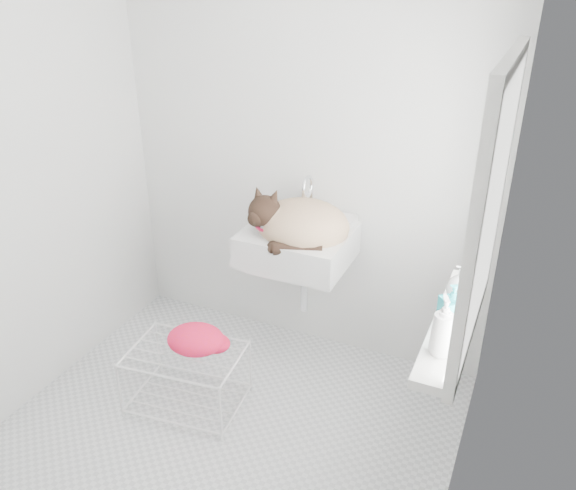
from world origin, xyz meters
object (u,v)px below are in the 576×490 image
at_px(wire_rack, 187,381).
at_px(cat, 298,225).
at_px(bottle_c, 459,299).
at_px(sink, 298,230).
at_px(bottle_a, 440,353).
at_px(bottle_b, 449,327).

bearing_deg(wire_rack, cat, 56.75).
xyz_separation_m(cat, bottle_c, (0.90, -0.34, -0.04)).
height_order(sink, bottle_a, sink).
height_order(wire_rack, bottle_b, bottle_b).
xyz_separation_m(cat, bottle_b, (0.90, -0.57, -0.04)).
distance_m(wire_rack, bottle_c, 1.49).
height_order(sink, bottle_c, sink).
bearing_deg(bottle_a, bottle_c, 90.00).
bearing_deg(wire_rack, bottle_c, 10.61).
xyz_separation_m(sink, bottle_a, (0.92, -0.78, 0.00)).
distance_m(cat, bottle_a, 1.18).
xyz_separation_m(sink, bottle_c, (0.92, -0.36, 0.00)).
distance_m(sink, cat, 0.05).
bearing_deg(cat, bottle_a, -44.46).
bearing_deg(bottle_a, wire_rack, 172.15).
height_order(wire_rack, bottle_c, bottle_c).
xyz_separation_m(cat, bottle_a, (0.90, -0.76, -0.04)).
bearing_deg(cat, bottle_b, -36.57).
height_order(cat, bottle_c, cat).
height_order(cat, bottle_a, cat).
bearing_deg(bottle_b, cat, 147.73).
height_order(bottle_a, bottle_b, bottle_a).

